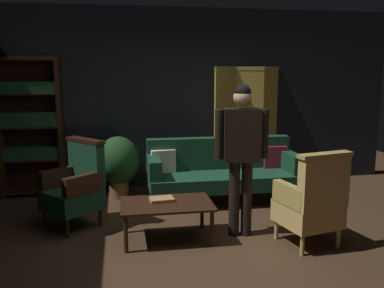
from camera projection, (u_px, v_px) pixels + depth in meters
ground_plane at (205, 243)px, 4.52m from camera, size 10.00×10.00×0.00m
back_wall at (174, 98)px, 6.65m from camera, size 7.20×0.10×2.80m
folding_screen at (249, 123)px, 6.82m from camera, size 1.28×0.36×1.90m
bookshelf at (31, 124)px, 6.10m from camera, size 0.90×0.32×2.05m
velvet_couch at (222, 169)px, 5.94m from camera, size 2.12×0.78×0.88m
coffee_table at (167, 207)px, 4.55m from camera, size 1.00×0.64×0.42m
armchair_gilt_accent at (312, 202)px, 4.36m from camera, size 0.69×0.69×1.04m
armchair_wing_left at (76, 186)px, 4.94m from camera, size 0.81×0.81×1.04m
standing_figure at (241, 146)px, 4.56m from camera, size 0.59×0.25×1.70m
potted_plant at (118, 163)px, 6.05m from camera, size 0.61×0.61×0.90m
book_tan_leather at (162, 199)px, 4.61m from camera, size 0.28×0.21×0.04m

